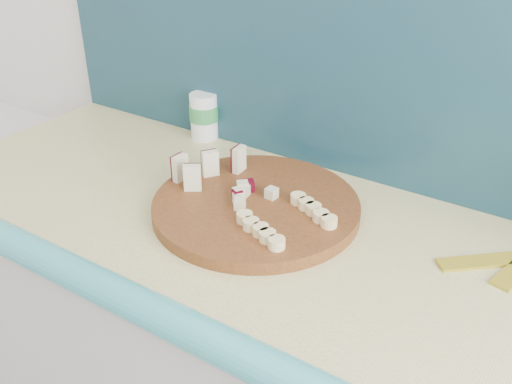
% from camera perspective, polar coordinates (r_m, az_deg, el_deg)
% --- Properties ---
extents(backsplash, '(2.20, 0.02, 0.50)m').
position_cam_1_polar(backsplash, '(1.13, 24.00, 9.35)').
color(backsplash, teal).
rests_on(backsplash, kitchen_counter).
extents(cutting_board, '(0.54, 0.54, 0.03)m').
position_cam_1_polar(cutting_board, '(1.12, -0.00, -1.45)').
color(cutting_board, '#4F2111').
rests_on(cutting_board, kitchen_counter).
extents(apple_wedges, '(0.11, 0.16, 0.06)m').
position_cam_1_polar(apple_wedges, '(1.19, -5.08, 2.54)').
color(apple_wedges, '#F0E6C0').
rests_on(apple_wedges, cutting_board).
extents(apple_chunks, '(0.06, 0.07, 0.02)m').
position_cam_1_polar(apple_chunks, '(1.13, -0.74, 0.07)').
color(apple_chunks, beige).
rests_on(apple_chunks, cutting_board).
extents(banana_slices, '(0.17, 0.18, 0.02)m').
position_cam_1_polar(banana_slices, '(1.04, 3.07, -2.78)').
color(banana_slices, '#FDDF9A').
rests_on(banana_slices, cutting_board).
extents(canister, '(0.07, 0.07, 0.12)m').
position_cam_1_polar(canister, '(1.43, -5.24, 7.65)').
color(canister, white).
rests_on(canister, kitchen_counter).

